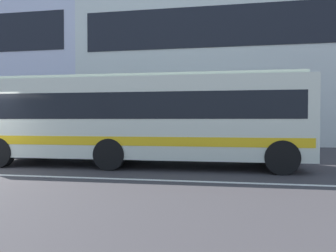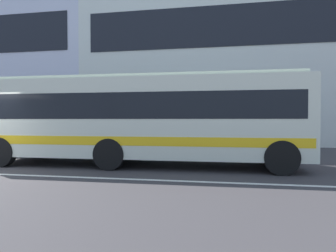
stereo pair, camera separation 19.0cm
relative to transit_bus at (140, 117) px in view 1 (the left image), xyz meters
The scene contains 3 objects.
apartment_block_left 21.44m from the transit_bus, 140.30° to the left, with size 19.50×11.19×12.95m.
apartment_block_right 14.80m from the transit_bus, 71.41° to the left, with size 21.63×11.19×12.45m.
transit_bus is the anchor object (origin of this frame).
Camera 1 is at (7.46, -7.29, 1.58)m, focal length 30.42 mm.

